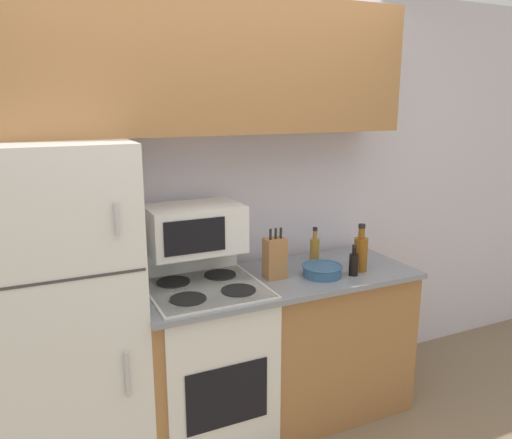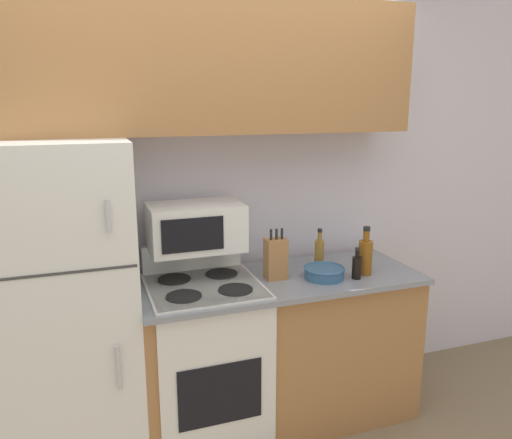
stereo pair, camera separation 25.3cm
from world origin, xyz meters
name	(u,v)px [view 1 (the left image)]	position (x,y,z in m)	size (l,w,h in m)	color
wall_back	(198,205)	(0.00, 0.68, 1.27)	(8.00, 0.05, 2.55)	silver
lower_cabinets	(277,348)	(0.34, 0.30, 0.45)	(1.60, 0.64, 0.91)	#9E6B3D
refrigerator	(66,319)	(-0.80, 0.32, 0.85)	(0.67, 0.67, 1.70)	silver
upper_cabinets	(206,66)	(0.00, 0.48, 2.05)	(2.27, 0.35, 0.70)	#9E6B3D
stove	(207,362)	(-0.10, 0.29, 0.47)	(0.60, 0.62, 1.08)	silver
microwave	(194,228)	(-0.11, 0.41, 1.21)	(0.50, 0.33, 0.25)	silver
knife_block	(275,258)	(0.30, 0.27, 1.02)	(0.11, 0.09, 0.29)	#9E6B3D
bowl	(322,270)	(0.56, 0.19, 0.94)	(0.23, 0.23, 0.06)	#335B84
bottle_soy_sauce	(354,263)	(0.73, 0.12, 0.98)	(0.05, 0.05, 0.18)	black
bottle_whiskey	(361,252)	(0.81, 0.17, 1.02)	(0.08, 0.08, 0.28)	brown
bottle_vinegar	(315,251)	(0.62, 0.36, 1.00)	(0.06, 0.06, 0.24)	olive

